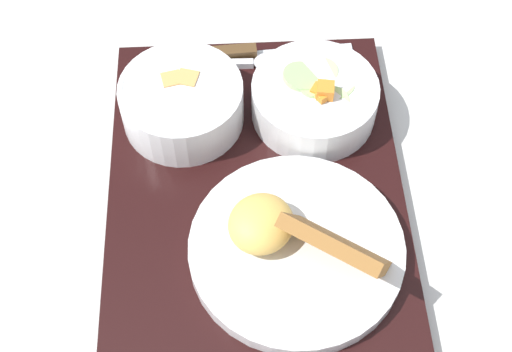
% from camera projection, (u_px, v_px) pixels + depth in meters
% --- Properties ---
extents(ground_plane, '(4.00, 4.00, 0.00)m').
position_uv_depth(ground_plane, '(256.00, 200.00, 0.78)').
color(ground_plane, silver).
extents(serving_tray, '(0.46, 0.36, 0.02)m').
position_uv_depth(serving_tray, '(256.00, 196.00, 0.77)').
color(serving_tray, black).
rests_on(serving_tray, ground_plane).
extents(bowl_salad, '(0.14, 0.14, 0.06)m').
position_uv_depth(bowl_salad, '(315.00, 98.00, 0.80)').
color(bowl_salad, white).
rests_on(bowl_salad, serving_tray).
extents(bowl_soup, '(0.14, 0.14, 0.06)m').
position_uv_depth(bowl_soup, '(182.00, 100.00, 0.79)').
color(bowl_soup, white).
rests_on(bowl_soup, serving_tray).
extents(plate_main, '(0.22, 0.22, 0.10)m').
position_uv_depth(plate_main, '(296.00, 245.00, 0.71)').
color(plate_main, white).
rests_on(plate_main, serving_tray).
extents(knife, '(0.04, 0.19, 0.02)m').
position_uv_depth(knife, '(240.00, 53.00, 0.86)').
color(knife, silver).
rests_on(knife, serving_tray).
extents(spoon, '(0.03, 0.13, 0.01)m').
position_uv_depth(spoon, '(255.00, 63.00, 0.85)').
color(spoon, silver).
rests_on(spoon, serving_tray).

